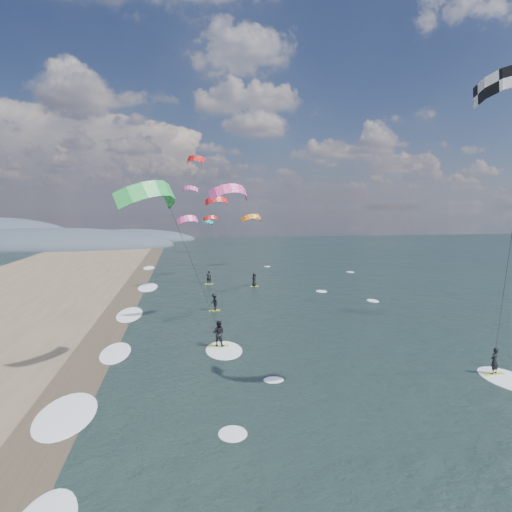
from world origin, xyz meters
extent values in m
plane|color=black|center=(0.00, 0.00, 0.00)|extent=(260.00, 260.00, 0.00)
cube|color=#382D23|center=(-12.00, 10.00, 0.00)|extent=(3.00, 240.00, 0.00)
ellipsoid|color=#3D4756|center=(-40.00, 100.00, 0.00)|extent=(64.00, 24.00, 10.00)
ellipsoid|color=#3D4756|center=(-22.00, 120.00, 0.00)|extent=(40.00, 18.00, 7.00)
cube|color=#ABB820|center=(12.88, 7.03, 0.03)|extent=(1.33, 0.40, 0.06)
imported|color=black|center=(12.88, 7.03, 0.87)|extent=(0.70, 0.58, 1.64)
ellipsoid|color=white|center=(13.18, 6.23, 0.00)|extent=(2.60, 4.20, 0.12)
cylinder|color=black|center=(10.88, 4.03, 8.52)|extent=(0.02, 0.02, 16.15)
cube|color=#ABB820|center=(-3.24, 15.09, 0.03)|extent=(1.49, 0.46, 0.07)
imported|color=black|center=(-3.24, 15.09, 1.02)|extent=(1.12, 1.01, 1.89)
ellipsoid|color=white|center=(-2.94, 14.29, 0.00)|extent=(2.60, 4.20, 0.12)
cylinder|color=black|center=(-4.99, 12.09, 6.25)|extent=(0.02, 0.02, 12.10)
cube|color=#ABB820|center=(-2.75, 26.17, 0.03)|extent=(1.10, 0.35, 0.05)
imported|color=black|center=(-2.75, 26.17, 0.89)|extent=(1.02, 1.25, 1.68)
cube|color=#ABB820|center=(3.27, 38.37, 0.03)|extent=(1.10, 0.35, 0.05)
imported|color=black|center=(3.27, 38.37, 0.90)|extent=(0.73, 0.94, 1.70)
cube|color=#ABB820|center=(-2.42, 40.99, 0.03)|extent=(1.10, 0.35, 0.05)
imported|color=black|center=(-2.42, 40.99, 0.93)|extent=(0.70, 0.51, 1.76)
ellipsoid|color=white|center=(-10.80, 6.00, 0.00)|extent=(2.40, 5.40, 0.11)
ellipsoid|color=white|center=(-10.80, 15.00, 0.00)|extent=(2.40, 5.40, 0.11)
ellipsoid|color=white|center=(-10.80, 26.00, 0.00)|extent=(2.40, 5.40, 0.11)
ellipsoid|color=white|center=(-10.80, 40.00, 0.00)|extent=(2.40, 5.40, 0.11)
ellipsoid|color=white|center=(-10.80, 58.00, 0.00)|extent=(2.40, 5.40, 0.11)
camera|label=1|loc=(-5.65, -15.26, 10.16)|focal=30.00mm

